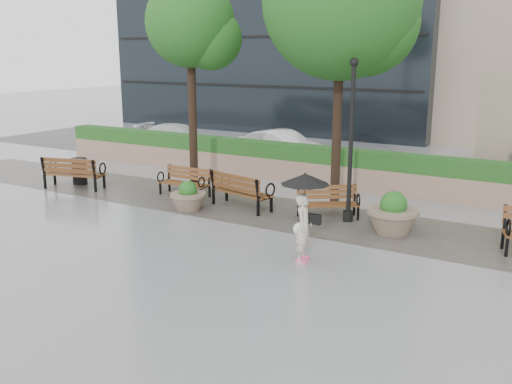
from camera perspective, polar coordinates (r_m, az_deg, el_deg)
The scene contains 17 objects.
ground at distance 14.45m, azimuth -4.57°, elevation -4.70°, with size 100.00×100.00×0.00m, color gray.
cobble_strip at distance 16.88m, azimuth 1.28°, elevation -1.90°, with size 28.00×3.20×0.01m, color #383330.
hedge_wall at distance 20.21m, azimuth 6.85°, elevation 2.57°, with size 24.00×0.80×1.35m.
asphalt_street at distance 23.99m, azimuth 10.67°, elevation 2.60°, with size 40.00×7.00×0.00m, color black.
bench_0 at distance 20.53m, azimuth -17.72°, elevation 1.21°, with size 2.18×1.32×1.10m.
bench_1 at distance 18.71m, azimuth -7.13°, elevation 0.42°, with size 1.73×0.71×0.92m.
bench_2 at distance 17.08m, azimuth -1.47°, elevation -0.62°, with size 2.12×1.23×1.07m.
bench_3 at distance 16.19m, azimuth 7.19°, elevation -1.71°, with size 1.78×1.51×0.91m.
planter_left at distance 17.01m, azimuth -6.80°, elevation -0.67°, with size 1.06×1.06×0.89m.
planter_right at distance 15.14m, azimuth 13.53°, elevation -2.45°, with size 1.33×1.33×1.12m.
trash_bin at distance 21.10m, azimuth -17.23°, elevation 1.92°, with size 0.54×0.54×0.90m, color black.
lamppost at distance 15.62m, azimuth 9.43°, elevation 4.01°, with size 0.28×0.28×4.44m.
tree_0 at distance 19.39m, azimuth -6.09°, elevation 16.03°, with size 3.08×2.91×6.97m.
tree_1 at distance 17.31m, azimuth 9.09°, elevation 17.89°, with size 4.54×4.54×8.28m.
car_left at distance 27.59m, azimuth -7.69°, elevation 5.46°, with size 1.72×4.24×1.23m, color silver.
car_right at distance 24.32m, azimuth 2.65°, elevation 4.57°, with size 1.41×4.04×1.33m, color silver.
pedestrian at distance 12.61m, azimuth 4.84°, elevation -1.68°, with size 1.09×1.09×2.00m.
Camera 1 is at (7.92, -11.18, 4.59)m, focal length 40.00 mm.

